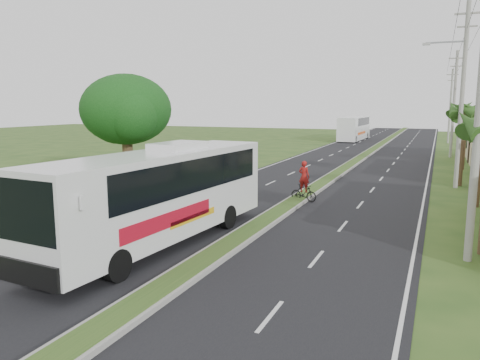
% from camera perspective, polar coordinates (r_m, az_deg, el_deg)
% --- Properties ---
extents(ground, '(180.00, 180.00, 0.00)m').
position_cam_1_polar(ground, '(18.38, -1.47, -8.28)').
color(ground, '#2B4A1B').
rests_on(ground, ground).
extents(road_asphalt, '(14.00, 160.00, 0.02)m').
position_cam_1_polar(road_asphalt, '(37.08, 11.46, 0.47)').
color(road_asphalt, black).
rests_on(road_asphalt, ground).
extents(median_strip, '(1.20, 160.00, 0.18)m').
position_cam_1_polar(median_strip, '(37.07, 11.46, 0.61)').
color(median_strip, gray).
rests_on(median_strip, ground).
extents(lane_edge_left, '(0.12, 160.00, 0.01)m').
position_cam_1_polar(lane_edge_left, '(38.96, 1.77, 1.04)').
color(lane_edge_left, silver).
rests_on(lane_edge_left, ground).
extents(lane_edge_right, '(0.12, 160.00, 0.01)m').
position_cam_1_polar(lane_edge_right, '(36.37, 21.85, -0.20)').
color(lane_edge_right, silver).
rests_on(lane_edge_right, ground).
extents(palm_verge_c, '(2.40, 2.40, 5.85)m').
position_cam_1_polar(palm_verge_c, '(34.98, 25.77, 7.64)').
color(palm_verge_c, '#473321').
rests_on(palm_verge_c, ground).
extents(palm_verge_d, '(2.40, 2.40, 5.25)m').
position_cam_1_polar(palm_verge_d, '(44.00, 25.88, 7.02)').
color(palm_verge_d, '#473321').
rests_on(palm_verge_d, ground).
extents(shade_tree, '(6.30, 6.00, 7.54)m').
position_cam_1_polar(shade_tree, '(32.41, -13.86, 8.06)').
color(shade_tree, '#473321').
rests_on(shade_tree, ground).
extents(utility_pole_a, '(1.60, 0.28, 11.00)m').
position_cam_1_polar(utility_pole_a, '(17.98, 27.25, 8.68)').
color(utility_pole_a, gray).
rests_on(utility_pole_a, ground).
extents(utility_pole_b, '(3.20, 0.28, 12.00)m').
position_cam_1_polar(utility_pole_b, '(33.97, 25.42, 9.56)').
color(utility_pole_b, gray).
rests_on(utility_pole_b, ground).
extents(utility_pole_c, '(1.60, 0.28, 11.00)m').
position_cam_1_polar(utility_pole_c, '(53.95, 24.63, 8.53)').
color(utility_pole_c, gray).
rests_on(utility_pole_c, ground).
extents(utility_pole_d, '(1.60, 0.28, 10.50)m').
position_cam_1_polar(utility_pole_d, '(73.95, 24.27, 8.31)').
color(utility_pole_d, gray).
rests_on(utility_pole_d, ground).
extents(coach_bus_main, '(3.48, 12.49, 3.99)m').
position_cam_1_polar(coach_bus_main, '(18.63, -9.48, -1.22)').
color(coach_bus_main, silver).
rests_on(coach_bus_main, ground).
extents(coach_bus_far, '(3.04, 12.48, 3.62)m').
position_cam_1_polar(coach_bus_far, '(75.37, 13.77, 6.29)').
color(coach_bus_far, white).
rests_on(coach_bus_far, ground).
extents(motorcyclist, '(1.66, 0.78, 2.36)m').
position_cam_1_polar(motorcyclist, '(27.02, 7.79, -0.74)').
color(motorcyclist, black).
rests_on(motorcyclist, ground).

